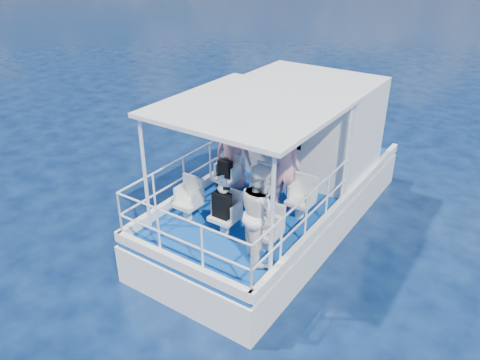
% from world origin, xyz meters
% --- Properties ---
extents(ground, '(2000.00, 2000.00, 0.00)m').
position_xyz_m(ground, '(0.00, 0.00, 0.00)').
color(ground, '#071333').
rests_on(ground, ground).
extents(hull, '(3.00, 7.00, 1.60)m').
position_xyz_m(hull, '(0.00, 1.00, 0.00)').
color(hull, white).
rests_on(hull, ground).
extents(deck, '(2.90, 6.90, 0.10)m').
position_xyz_m(deck, '(0.00, 1.00, 0.85)').
color(deck, '#0A3B90').
rests_on(deck, hull).
extents(cabin, '(2.85, 2.00, 2.20)m').
position_xyz_m(cabin, '(0.00, 2.30, 2.00)').
color(cabin, white).
rests_on(cabin, deck).
extents(canopy, '(3.00, 3.20, 0.08)m').
position_xyz_m(canopy, '(0.00, -0.20, 3.14)').
color(canopy, white).
rests_on(canopy, cabin).
extents(canopy_posts, '(2.77, 2.97, 2.20)m').
position_xyz_m(canopy_posts, '(0.00, -0.25, 2.00)').
color(canopy_posts, white).
rests_on(canopy_posts, deck).
extents(railings, '(2.84, 3.59, 1.00)m').
position_xyz_m(railings, '(0.00, -0.58, 1.40)').
color(railings, white).
rests_on(railings, deck).
extents(seat_port_fwd, '(0.48, 0.46, 0.38)m').
position_xyz_m(seat_port_fwd, '(-0.90, 0.20, 1.09)').
color(seat_port_fwd, silver).
rests_on(seat_port_fwd, deck).
extents(seat_center_fwd, '(0.48, 0.46, 0.38)m').
position_xyz_m(seat_center_fwd, '(0.00, 0.20, 1.09)').
color(seat_center_fwd, silver).
rests_on(seat_center_fwd, deck).
extents(seat_stbd_fwd, '(0.48, 0.46, 0.38)m').
position_xyz_m(seat_stbd_fwd, '(0.90, 0.20, 1.09)').
color(seat_stbd_fwd, silver).
rests_on(seat_stbd_fwd, deck).
extents(seat_port_aft, '(0.48, 0.46, 0.38)m').
position_xyz_m(seat_port_aft, '(-0.90, -1.10, 1.09)').
color(seat_port_aft, silver).
rests_on(seat_port_aft, deck).
extents(seat_center_aft, '(0.48, 0.46, 0.38)m').
position_xyz_m(seat_center_aft, '(0.00, -1.10, 1.09)').
color(seat_center_aft, silver).
rests_on(seat_center_aft, deck).
extents(seat_stbd_aft, '(0.48, 0.46, 0.38)m').
position_xyz_m(seat_stbd_aft, '(0.90, -1.10, 1.09)').
color(seat_stbd_aft, silver).
rests_on(seat_stbd_aft, deck).
extents(passenger_port_fwd, '(0.72, 0.63, 1.60)m').
position_xyz_m(passenger_port_fwd, '(-0.92, 0.50, 1.70)').
color(passenger_port_fwd, '#C07C85').
rests_on(passenger_port_fwd, deck).
extents(passenger_stbd_fwd, '(0.70, 0.53, 1.74)m').
position_xyz_m(passenger_stbd_fwd, '(0.42, 0.40, 1.77)').
color(passenger_stbd_fwd, pink).
rests_on(passenger_stbd_fwd, deck).
extents(passenger_stbd_aft, '(1.09, 1.07, 1.77)m').
position_xyz_m(passenger_stbd_aft, '(0.93, -1.34, 1.79)').
color(passenger_stbd_aft, white).
rests_on(passenger_stbd_aft, deck).
extents(backpack_port, '(0.29, 0.16, 0.38)m').
position_xyz_m(backpack_port, '(-0.90, 0.18, 1.47)').
color(backpack_port, black).
rests_on(backpack_port, seat_port_fwd).
extents(backpack_center, '(0.33, 0.18, 0.49)m').
position_xyz_m(backpack_center, '(-0.01, -1.16, 1.53)').
color(backpack_center, black).
rests_on(backpack_center, seat_center_aft).
extents(compact_camera, '(0.10, 0.06, 0.06)m').
position_xyz_m(compact_camera, '(-0.89, 0.20, 1.69)').
color(compact_camera, black).
rests_on(compact_camera, backpack_port).
extents(panda, '(0.24, 0.20, 0.37)m').
position_xyz_m(panda, '(-0.00, -1.13, 1.96)').
color(panda, white).
rests_on(panda, backpack_center).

